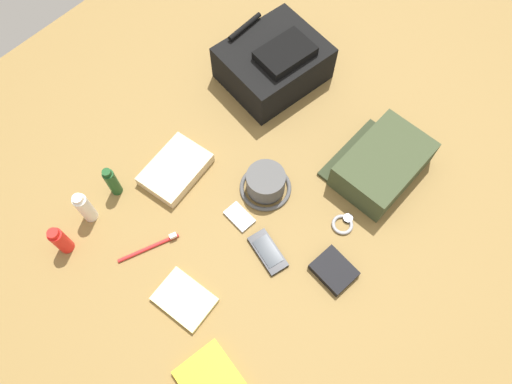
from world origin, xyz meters
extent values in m
cube|color=olive|center=(0.00, 0.00, -0.01)|extent=(2.64, 2.02, 0.02)
cube|color=black|center=(0.37, 0.26, 0.07)|extent=(0.35, 0.30, 0.13)
cube|color=black|center=(0.37, 0.21, 0.15)|extent=(0.19, 0.14, 0.03)
cylinder|color=black|center=(0.37, 0.38, 0.14)|extent=(0.14, 0.02, 0.02)
cube|color=#384228|center=(0.31, -0.22, 0.05)|extent=(0.28, 0.19, 0.10)
cube|color=#2C3520|center=(0.31, -0.12, 0.01)|extent=(0.27, 0.07, 0.01)
cylinder|color=#515151|center=(0.04, 0.00, 0.04)|extent=(0.11, 0.11, 0.07)
torus|color=#515151|center=(0.04, 0.00, 0.01)|extent=(0.15, 0.15, 0.01)
cylinder|color=red|center=(-0.47, 0.29, 0.05)|extent=(0.04, 0.04, 0.10)
cylinder|color=red|center=(-0.47, 0.29, 0.11)|extent=(0.03, 0.03, 0.01)
cylinder|color=white|center=(-0.36, 0.31, 0.06)|extent=(0.04, 0.04, 0.11)
cylinder|color=white|center=(-0.36, 0.31, 0.12)|extent=(0.03, 0.03, 0.01)
cylinder|color=#19471E|center=(-0.26, 0.32, 0.05)|extent=(0.03, 0.03, 0.11)
cylinder|color=#19471E|center=(-0.26, 0.32, 0.11)|extent=(0.02, 0.02, 0.01)
cube|color=black|center=(-0.10, -0.14, 0.01)|extent=(0.09, 0.14, 0.01)
cube|color=black|center=(-0.10, -0.14, 0.01)|extent=(0.07, 0.10, 0.00)
cube|color=#B7B7BC|center=(-0.08, -0.01, 0.01)|extent=(0.06, 0.09, 0.01)
cylinder|color=silver|center=(-0.08, -0.02, 0.01)|extent=(0.03, 0.03, 0.00)
torus|color=#99999E|center=(0.10, -0.24, 0.01)|extent=(0.06, 0.06, 0.01)
cylinder|color=black|center=(0.13, -0.24, 0.01)|extent=(0.03, 0.03, 0.01)
cylinder|color=red|center=(-0.32, 0.12, 0.01)|extent=(0.17, 0.08, 0.01)
cube|color=white|center=(-0.25, 0.09, 0.02)|extent=(0.02, 0.02, 0.01)
cube|color=black|center=(-0.02, -0.31, 0.01)|extent=(0.10, 0.12, 0.02)
cube|color=beige|center=(-0.35, -0.06, 0.01)|extent=(0.12, 0.16, 0.02)
cube|color=beige|center=(-0.10, 0.24, 0.02)|extent=(0.22, 0.16, 0.04)
camera|label=1|loc=(-0.44, -0.40, 1.27)|focal=33.33mm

